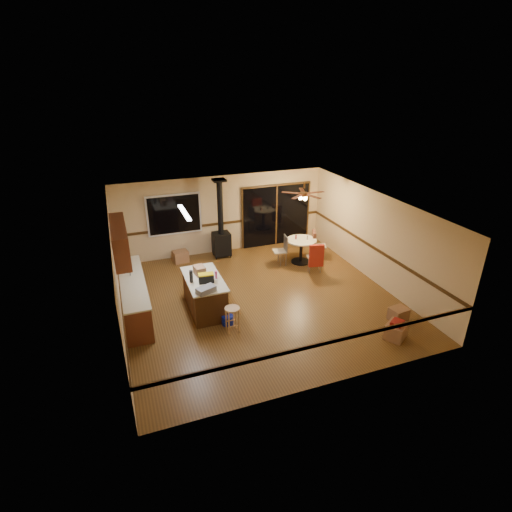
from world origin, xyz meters
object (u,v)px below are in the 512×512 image
toolbox_black (206,278)px  chair_left (283,247)px  toolbox_grey (206,290)px  bar_stool (232,320)px  blue_bucket (228,320)px  box_corner_a (396,331)px  wood_stove (221,236)px  box_corner_b (398,314)px  chair_right (314,241)px  box_under_window (181,256)px  dining_table (301,247)px  kitchen_island (205,294)px  chair_near (316,255)px

toolbox_black → chair_left: 3.61m
toolbox_grey → chair_left: bearing=39.4°
bar_stool → toolbox_black: bearing=110.9°
blue_bucket → box_corner_a: (3.46, -1.86, 0.07)m
wood_stove → box_corner_b: wood_stove is taller
toolbox_grey → chair_right: size_ratio=0.63×
toolbox_black → box_under_window: size_ratio=0.79×
box_under_window → box_corner_b: size_ratio=1.14×
wood_stove → toolbox_grey: wood_stove is taller
chair_right → box_under_window: bearing=163.3°
box_under_window → blue_bucket: bearing=-84.0°
wood_stove → toolbox_black: 3.52m
dining_table → chair_left: 0.60m
kitchen_island → toolbox_black: 0.59m
dining_table → wood_stove: bearing=149.9°
chair_near → box_corner_a: chair_near is taller
toolbox_black → bar_stool: toolbox_black is taller
blue_bucket → chair_left: chair_left is taller
box_corner_b → bar_stool: bearing=166.5°
blue_bucket → chair_left: 3.76m
kitchen_island → blue_bucket: (0.35, -0.84, -0.34)m
bar_stool → toolbox_grey: bearing=136.8°
blue_bucket → chair_right: 4.63m
wood_stove → toolbox_grey: (-1.41, -3.75, 0.24)m
toolbox_black → box_under_window: 3.42m
toolbox_black → box_corner_b: bearing=-23.7°
bar_stool → box_under_window: bar_stool is taller
blue_bucket → dining_table: (3.21, 2.57, 0.42)m
dining_table → chair_left: bearing=172.1°
kitchen_island → blue_bucket: kitchen_island is taller
toolbox_grey → box_corner_b: bearing=-17.5°
wood_stove → dining_table: 2.62m
chair_right → box_corner_b: bearing=-86.4°
toolbox_grey → blue_bucket: toolbox_grey is taller
blue_bucket → box_corner_b: size_ratio=0.69×
wood_stove → box_under_window: wood_stove is taller
chair_left → chair_right: (1.13, 0.04, 0.01)m
toolbox_black → chair_right: (4.07, 2.07, -0.40)m
kitchen_island → toolbox_grey: size_ratio=3.80×
toolbox_black → chair_near: bearing=16.6°
chair_left → wood_stove: bearing=143.6°
blue_bucket → wood_stove: bearing=76.2°
dining_table → chair_near: size_ratio=1.36×
toolbox_black → blue_bucket: size_ratio=1.30×
kitchen_island → toolbox_grey: bearing=-98.6°
box_corner_a → bar_stool: bearing=155.9°
box_under_window → chair_left: bearing=-22.9°
dining_table → box_corner_b: size_ratio=2.34×
toolbox_grey → chair_near: (3.73, 1.56, -0.37)m
toolbox_grey → chair_left: 3.99m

